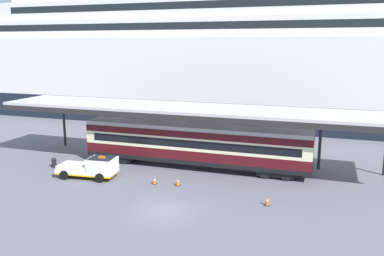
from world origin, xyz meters
name	(u,v)px	position (x,y,z in m)	size (l,w,h in m)	color
ground_plane	(164,210)	(0.00, 0.00, 0.00)	(400.00, 400.00, 0.00)	slate
cruise_ship	(384,27)	(17.47, 40.81, 13.96)	(131.21, 26.83, 40.23)	black
platform_canopy	(196,110)	(-1.17, 10.71, 5.45)	(39.19, 6.34, 5.72)	#BABABA
train_carriage	(194,144)	(-1.17, 10.26, 2.30)	(21.53, 2.81, 4.11)	black
service_truck	(92,167)	(-8.65, 4.57, 0.99)	(5.37, 2.64, 2.02)	white
traffic_cone_near	(267,201)	(6.75, 3.23, 0.35)	(0.36, 0.36, 0.71)	black
traffic_cone_mid	(178,182)	(-0.87, 5.05, 0.35)	(0.36, 0.36, 0.72)	black
traffic_cone_far	(154,180)	(-2.88, 4.83, 0.30)	(0.36, 0.36, 0.62)	black
quay_bollard	(54,162)	(-13.82, 6.05, 0.52)	(0.48, 0.48, 0.96)	black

